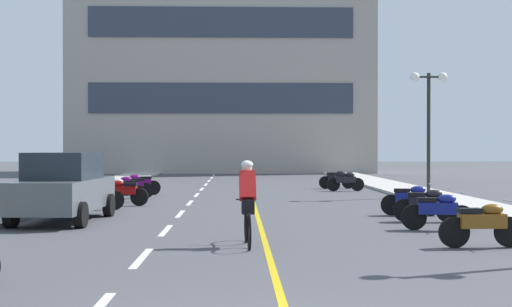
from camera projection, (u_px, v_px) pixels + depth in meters
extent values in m
plane|color=#47474C|center=(246.00, 197.00, 27.01)|extent=(140.00, 140.00, 0.00)
cube|color=#B7B2A8|center=(81.00, 191.00, 29.82)|extent=(2.40, 72.00, 0.12)
cube|color=#B7B2A8|center=(407.00, 190.00, 30.20)|extent=(2.40, 72.00, 0.12)
cube|color=silver|center=(142.00, 258.00, 11.96)|extent=(0.14, 2.20, 0.01)
cube|color=silver|center=(166.00, 230.00, 15.96)|extent=(0.14, 2.20, 0.01)
cube|color=silver|center=(180.00, 214.00, 19.96)|extent=(0.14, 2.20, 0.01)
cube|color=silver|center=(190.00, 203.00, 23.96)|extent=(0.14, 2.20, 0.01)
cube|color=silver|center=(197.00, 195.00, 27.96)|extent=(0.14, 2.20, 0.01)
cube|color=silver|center=(202.00, 189.00, 31.96)|extent=(0.14, 2.20, 0.01)
cube|color=silver|center=(206.00, 185.00, 35.95)|extent=(0.14, 2.20, 0.01)
cube|color=silver|center=(209.00, 181.00, 39.95)|extent=(0.14, 2.20, 0.01)
cube|color=silver|center=(212.00, 178.00, 43.95)|extent=(0.14, 2.20, 0.01)
cube|color=silver|center=(214.00, 175.00, 47.95)|extent=(0.14, 2.20, 0.01)
cube|color=silver|center=(216.00, 173.00, 51.95)|extent=(0.14, 2.20, 0.01)
cube|color=gold|center=(250.00, 192.00, 30.02)|extent=(0.12, 66.00, 0.01)
cube|color=#9E998E|center=(222.00, 54.00, 54.66)|extent=(23.57, 7.57, 18.91)
cube|color=#2D3847|center=(221.00, 98.00, 50.86)|extent=(19.79, 0.10, 2.27)
cube|color=#2D3847|center=(221.00, 22.00, 50.82)|extent=(19.79, 0.10, 2.27)
cylinder|color=black|center=(429.00, 134.00, 26.59)|extent=(0.14, 0.14, 4.75)
cylinder|color=black|center=(429.00, 77.00, 26.58)|extent=(1.10, 0.08, 0.08)
sphere|color=white|center=(415.00, 77.00, 26.56)|extent=(0.36, 0.36, 0.36)
sphere|color=white|center=(443.00, 77.00, 26.59)|extent=(0.36, 0.36, 0.36)
cylinder|color=black|center=(49.00, 205.00, 19.29)|extent=(0.25, 0.65, 0.64)
cylinder|color=black|center=(109.00, 205.00, 19.24)|extent=(0.25, 0.65, 0.64)
cylinder|color=black|center=(11.00, 215.00, 16.49)|extent=(0.25, 0.65, 0.64)
cylinder|color=black|center=(81.00, 215.00, 16.44)|extent=(0.25, 0.65, 0.64)
cube|color=#4C5156|center=(64.00, 194.00, 17.86)|extent=(1.92, 4.29, 0.80)
cube|color=#1E2833|center=(64.00, 166.00, 17.86)|extent=(1.68, 2.28, 0.70)
cylinder|color=black|center=(510.00, 232.00, 13.25)|extent=(0.60, 0.12, 0.60)
cylinder|color=black|center=(454.00, 232.00, 13.19)|extent=(0.60, 0.12, 0.60)
cube|color=brown|center=(482.00, 221.00, 13.22)|extent=(0.91, 0.31, 0.28)
ellipsoid|color=brown|center=(492.00, 210.00, 13.22)|extent=(0.45, 0.25, 0.22)
cube|color=black|center=(469.00, 211.00, 13.20)|extent=(0.45, 0.25, 0.10)
cylinder|color=silver|center=(510.00, 201.00, 13.24)|extent=(0.05, 0.60, 0.03)
cylinder|color=black|center=(462.00, 218.00, 15.90)|extent=(0.61, 0.20, 0.60)
cylinder|color=black|center=(414.00, 217.00, 16.06)|extent=(0.61, 0.20, 0.60)
cube|color=navy|center=(438.00, 208.00, 15.98)|extent=(0.94, 0.43, 0.28)
ellipsoid|color=navy|center=(447.00, 199.00, 15.94)|extent=(0.48, 0.31, 0.22)
cube|color=black|center=(427.00, 200.00, 16.01)|extent=(0.48, 0.31, 0.10)
cylinder|color=silver|center=(462.00, 192.00, 15.89)|extent=(0.13, 0.60, 0.03)
cylinder|color=black|center=(448.00, 211.00, 17.70)|extent=(0.61, 0.21, 0.60)
cylinder|color=black|center=(404.00, 210.00, 17.87)|extent=(0.61, 0.21, 0.60)
cube|color=black|center=(426.00, 202.00, 17.78)|extent=(0.94, 0.44, 0.28)
ellipsoid|color=black|center=(434.00, 194.00, 17.75)|extent=(0.48, 0.31, 0.22)
cube|color=black|center=(416.00, 194.00, 17.82)|extent=(0.48, 0.31, 0.10)
cylinder|color=silver|center=(448.00, 188.00, 17.70)|extent=(0.14, 0.60, 0.03)
cylinder|color=black|center=(430.00, 205.00, 19.40)|extent=(0.61, 0.20, 0.60)
cylinder|color=black|center=(391.00, 205.00, 19.55)|extent=(0.61, 0.20, 0.60)
cube|color=navy|center=(411.00, 197.00, 19.47)|extent=(0.93, 0.42, 0.28)
ellipsoid|color=navy|center=(418.00, 190.00, 19.44)|extent=(0.47, 0.31, 0.22)
cube|color=black|center=(402.00, 190.00, 19.50)|extent=(0.47, 0.31, 0.10)
cylinder|color=silver|center=(430.00, 184.00, 19.39)|extent=(0.13, 0.60, 0.03)
cylinder|color=black|center=(78.00, 201.00, 20.98)|extent=(0.61, 0.25, 0.60)
cylinder|color=black|center=(115.00, 200.00, 21.29)|extent=(0.61, 0.25, 0.60)
cube|color=black|center=(97.00, 194.00, 21.13)|extent=(0.94, 0.50, 0.28)
ellipsoid|color=black|center=(90.00, 187.00, 21.07)|extent=(0.49, 0.35, 0.22)
cube|color=black|center=(105.00, 187.00, 21.20)|extent=(0.49, 0.35, 0.10)
cylinder|color=silver|center=(78.00, 182.00, 20.97)|extent=(0.19, 0.59, 0.03)
cylinder|color=black|center=(107.00, 197.00, 22.81)|extent=(0.61, 0.16, 0.60)
cylinder|color=black|center=(139.00, 197.00, 22.72)|extent=(0.61, 0.16, 0.60)
cube|color=maroon|center=(123.00, 190.00, 22.77)|extent=(0.92, 0.37, 0.28)
ellipsoid|color=maroon|center=(117.00, 184.00, 22.78)|extent=(0.46, 0.29, 0.22)
cube|color=black|center=(131.00, 184.00, 22.75)|extent=(0.46, 0.29, 0.10)
cylinder|color=silver|center=(107.00, 179.00, 22.81)|extent=(0.09, 0.60, 0.03)
cylinder|color=black|center=(107.00, 194.00, 24.00)|extent=(0.60, 0.26, 0.60)
cylinder|color=black|center=(138.00, 194.00, 24.33)|extent=(0.60, 0.26, 0.60)
cube|color=#B2B2B7|center=(123.00, 188.00, 24.16)|extent=(0.94, 0.52, 0.28)
ellipsoid|color=#B2B2B7|center=(117.00, 182.00, 24.10)|extent=(0.49, 0.35, 0.22)
cube|color=black|center=(130.00, 182.00, 24.24)|extent=(0.49, 0.35, 0.10)
cylinder|color=silver|center=(107.00, 177.00, 23.99)|extent=(0.20, 0.58, 0.03)
cylinder|color=black|center=(117.00, 191.00, 25.82)|extent=(0.60, 0.27, 0.60)
cylinder|color=black|center=(146.00, 190.00, 26.16)|extent=(0.60, 0.27, 0.60)
cube|color=#590C59|center=(131.00, 185.00, 25.99)|extent=(0.94, 0.52, 0.28)
ellipsoid|color=#590C59|center=(126.00, 179.00, 25.92)|extent=(0.49, 0.35, 0.22)
cube|color=black|center=(138.00, 180.00, 26.06)|extent=(0.49, 0.35, 0.10)
cylinder|color=silver|center=(117.00, 175.00, 25.81)|extent=(0.20, 0.58, 0.03)
cylinder|color=black|center=(126.00, 188.00, 27.65)|extent=(0.60, 0.27, 0.60)
cylinder|color=black|center=(153.00, 188.00, 27.99)|extent=(0.60, 0.27, 0.60)
cube|color=#590C59|center=(140.00, 183.00, 27.82)|extent=(0.94, 0.53, 0.28)
ellipsoid|color=#590C59|center=(135.00, 177.00, 27.75)|extent=(0.49, 0.36, 0.22)
cube|color=black|center=(146.00, 178.00, 27.89)|extent=(0.49, 0.36, 0.10)
cylinder|color=silver|center=(126.00, 173.00, 27.64)|extent=(0.20, 0.58, 0.03)
cylinder|color=black|center=(357.00, 184.00, 30.54)|extent=(0.61, 0.15, 0.60)
cylinder|color=black|center=(333.00, 185.00, 30.42)|extent=(0.61, 0.15, 0.60)
cube|color=black|center=(345.00, 180.00, 30.48)|extent=(0.92, 0.35, 0.28)
ellipsoid|color=black|center=(350.00, 175.00, 30.50)|extent=(0.46, 0.27, 0.22)
cube|color=black|center=(340.00, 175.00, 30.45)|extent=(0.46, 0.27, 0.10)
cylinder|color=silver|center=(357.00, 171.00, 30.53)|extent=(0.08, 0.60, 0.03)
cylinder|color=black|center=(348.00, 182.00, 32.38)|extent=(0.61, 0.14, 0.60)
cylinder|color=black|center=(325.00, 182.00, 32.28)|extent=(0.61, 0.14, 0.60)
cube|color=black|center=(337.00, 178.00, 32.33)|extent=(0.92, 0.34, 0.28)
ellipsoid|color=black|center=(341.00, 173.00, 32.35)|extent=(0.46, 0.27, 0.22)
cube|color=black|center=(332.00, 174.00, 32.30)|extent=(0.46, 0.27, 0.10)
cylinder|color=silver|center=(348.00, 170.00, 32.38)|extent=(0.07, 0.60, 0.03)
torus|color=black|center=(246.00, 226.00, 13.97)|extent=(0.07, 0.72, 0.72)
torus|color=black|center=(249.00, 232.00, 12.92)|extent=(0.07, 0.72, 0.72)
cylinder|color=black|center=(248.00, 214.00, 13.42)|extent=(0.08, 0.95, 0.04)
cube|color=black|center=(248.00, 203.00, 13.27)|extent=(0.11, 0.20, 0.06)
cylinder|color=black|center=(246.00, 199.00, 13.87)|extent=(0.42, 0.05, 0.03)
cube|color=black|center=(248.00, 207.00, 13.32)|extent=(0.26, 0.37, 0.28)
cube|color=red|center=(247.00, 186.00, 13.47)|extent=(0.34, 0.47, 0.61)
sphere|color=beige|center=(247.00, 168.00, 13.59)|extent=(0.20, 0.20, 0.20)
ellipsoid|color=white|center=(247.00, 164.00, 13.59)|extent=(0.24, 0.26, 0.16)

